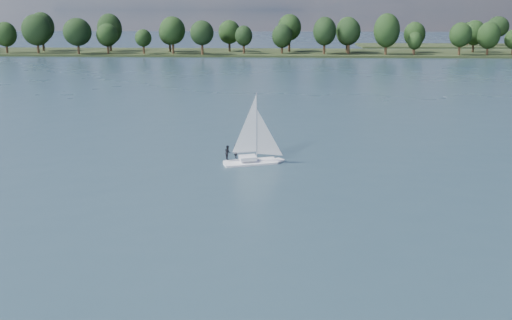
{
  "coord_description": "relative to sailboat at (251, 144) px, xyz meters",
  "views": [
    {
      "loc": [
        15.45,
        -15.74,
        16.6
      ],
      "look_at": [
        12.75,
        37.64,
        2.5
      ],
      "focal_mm": 40.0,
      "sensor_mm": 36.0,
      "label": 1
    }
  ],
  "objects": [
    {
      "name": "far_shore",
      "position": [
        -11.77,
        166.72,
        -2.32
      ],
      "size": [
        660.0,
        40.0,
        1.5
      ],
      "primitive_type": "cube",
      "color": "black",
      "rests_on": "ground"
    },
    {
      "name": "sailboat",
      "position": [
        0.0,
        0.0,
        0.0
      ],
      "size": [
        6.54,
        3.72,
        8.3
      ],
      "rotation": [
        0.0,
        0.0,
        0.33
      ],
      "color": "white",
      "rests_on": "ground"
    },
    {
      "name": "treeline",
      "position": [
        -14.33,
        162.4,
        5.81
      ],
      "size": [
        562.39,
        73.52,
        17.86
      ],
      "color": "black",
      "rests_on": "ground"
    },
    {
      "name": "ground",
      "position": [
        -11.77,
        54.72,
        -2.32
      ],
      "size": [
        700.0,
        700.0,
        0.0
      ],
      "primitive_type": "plane",
      "color": "#233342",
      "rests_on": "ground"
    }
  ]
}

